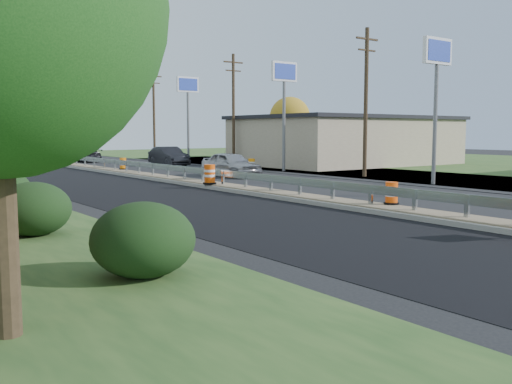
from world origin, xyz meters
TOP-DOWN VIEW (x-y plane):
  - ground at (0.00, 0.00)m, footprint 140.00×140.00m
  - grass_verge_far at (30.00, 10.00)m, footprint 40.00×120.00m
  - milled_overlay at (-4.40, 10.00)m, footprint 7.20×120.00m
  - median at (0.00, 8.00)m, footprint 1.60×55.00m
  - guardrail at (0.00, 9.00)m, footprint 0.10×46.15m
  - retail_building_near at (20.99, 20.00)m, footprint 18.50×12.50m
  - pylon_sign_south at (10.50, 3.00)m, footprint 2.20×0.30m
  - pylon_sign_mid at (10.50, 16.00)m, footprint 2.20×0.30m
  - pylon_sign_north at (10.50, 30.00)m, footprint 2.20×0.30m
  - utility_pole_smid at (11.50, 9.00)m, footprint 1.90×0.26m
  - utility_pole_nmid at (11.50, 24.00)m, footprint 1.90×0.26m
  - utility_pole_north at (11.50, 39.00)m, footprint 1.90×0.26m
  - hedge_south at (-11.00, -6.00)m, footprint 2.09×2.09m
  - hedge_mid at (-11.50, 0.00)m, footprint 2.09×2.09m
  - hedge_north at (-11.00, 6.00)m, footprint 2.09×2.09m
  - tree_far_yellow at (26.00, 34.00)m, footprint 4.62×4.62m
  - barrel_median_near at (0.55, -2.51)m, footprint 0.56×0.56m
  - barrel_median_mid at (-0.54, 8.41)m, footprint 0.68×0.68m
  - barrel_median_far at (0.55, 21.86)m, footprint 0.56×0.56m
  - barrel_shoulder_mid at (9.20, 18.20)m, footprint 0.61×0.61m
  - car_silver at (4.67, 14.21)m, footprint 2.11×4.82m
  - car_dark_mid at (6.78, 26.80)m, footprint 2.01×5.08m
  - car_dark_far at (3.39, 37.36)m, footprint 2.06×4.52m

SIDE VIEW (x-z plane):
  - ground at x=0.00m, z-range 0.00..0.00m
  - milled_overlay at x=-4.40m, z-range 0.00..0.01m
  - grass_verge_far at x=30.00m, z-range 0.00..0.03m
  - median at x=0.00m, z-range 0.00..0.23m
  - barrel_shoulder_mid at x=9.20m, z-range -0.02..0.88m
  - barrel_median_far at x=0.55m, z-range 0.21..1.04m
  - barrel_median_near at x=0.55m, z-range 0.21..1.04m
  - car_dark_far at x=3.39m, z-range 0.00..1.28m
  - barrel_median_mid at x=-0.54m, z-range 0.21..1.21m
  - guardrail at x=0.00m, z-range 0.37..1.09m
  - hedge_south at x=-11.00m, z-range 0.00..1.52m
  - hedge_mid at x=-11.50m, z-range 0.00..1.52m
  - hedge_north at x=-11.00m, z-range 0.00..1.52m
  - car_silver at x=4.67m, z-range 0.00..1.62m
  - car_dark_mid at x=6.78m, z-range 0.00..1.64m
  - retail_building_near at x=20.99m, z-range 0.02..4.29m
  - tree_far_yellow at x=26.00m, z-range 1.11..7.97m
  - utility_pole_smid at x=11.50m, z-range 0.23..9.63m
  - utility_pole_nmid at x=11.50m, z-range 0.23..9.63m
  - utility_pole_north at x=11.50m, z-range 0.23..9.63m
  - pylon_sign_south at x=10.50m, z-range 2.53..10.43m
  - pylon_sign_mid at x=10.50m, z-range 2.53..10.43m
  - pylon_sign_north at x=10.50m, z-range 2.53..10.43m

